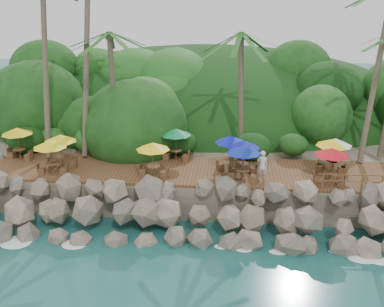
{
  "coord_description": "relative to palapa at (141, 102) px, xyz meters",
  "views": [
    {
      "loc": [
        2.43,
        -20.82,
        13.05
      ],
      "look_at": [
        0.0,
        6.0,
        3.4
      ],
      "focal_mm": 42.32,
      "sensor_mm": 36.0,
      "label": 1
    }
  ],
  "objects": [
    {
      "name": "dining_clusters",
      "position": [
        4.12,
        -4.01,
        -1.63
      ],
      "size": [
        22.73,
        5.26,
        2.24
      ],
      "color": "brown",
      "rests_on": "terrace"
    },
    {
      "name": "seawall",
      "position": [
        3.89,
        -7.68,
        -4.64
      ],
      "size": [
        29.0,
        4.0,
        2.3
      ],
      "primitive_type": null,
      "color": "gray",
      "rests_on": "ground"
    },
    {
      "name": "palapa",
      "position": [
        0.0,
        0.0,
        0.0
      ],
      "size": [
        4.8,
        4.8,
        4.6
      ],
      "color": "brown",
      "rests_on": "ground"
    },
    {
      "name": "terrace",
      "position": [
        3.89,
        -3.68,
        -3.59
      ],
      "size": [
        26.0,
        5.0,
        0.2
      ],
      "primitive_type": "cube",
      "color": "brown",
      "rests_on": "land_base"
    },
    {
      "name": "waiter",
      "position": [
        8.24,
        -4.87,
        -2.57
      ],
      "size": [
        0.71,
        0.5,
        1.84
      ],
      "primitive_type": "imported",
      "rotation": [
        0.0,
        0.0,
        3.04
      ],
      "color": "silver",
      "rests_on": "terrace"
    },
    {
      "name": "foam_line",
      "position": [
        3.89,
        -9.38,
        -5.76
      ],
      "size": [
        25.2,
        0.8,
        0.06
      ],
      "color": "white",
      "rests_on": "ground"
    },
    {
      "name": "jungle_foliage",
      "position": [
        3.89,
        5.32,
        -5.79
      ],
      "size": [
        44.0,
        16.0,
        12.0
      ],
      "primitive_type": null,
      "color": "#143811",
      "rests_on": "ground"
    },
    {
      "name": "jungle_hill",
      "position": [
        3.89,
        13.82,
        -5.79
      ],
      "size": [
        44.8,
        28.0,
        15.4
      ],
      "primitive_type": "ellipsoid",
      "color": "#143811",
      "rests_on": "ground"
    },
    {
      "name": "land_base",
      "position": [
        3.89,
        6.32,
        -4.74
      ],
      "size": [
        32.0,
        25.2,
        2.1
      ],
      "primitive_type": "cube",
      "color": "gray",
      "rests_on": "ground"
    },
    {
      "name": "ground",
      "position": [
        3.89,
        -9.68,
        -5.79
      ],
      "size": [
        140.0,
        140.0,
        0.0
      ],
      "primitive_type": "plane",
      "color": "#19514F",
      "rests_on": "ground"
    }
  ]
}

